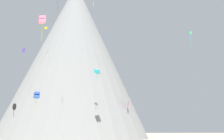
# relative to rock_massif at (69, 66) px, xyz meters

# --- Properties ---
(rock_massif) EXTENTS (75.62, 75.62, 59.16)m
(rock_massif) POSITION_rel_rock_massif_xyz_m (0.00, 0.00, 0.00)
(rock_massif) COLOR slate
(rock_massif) RESTS_ON ground_plane
(kite_pink_mid) EXTENTS (1.78, 1.70, 5.52)m
(kite_pink_mid) POSITION_rel_rock_massif_xyz_m (-4.79, -48.12, -0.48)
(kite_pink_mid) COLOR pink
(kite_green_high) EXTENTS (0.86, 0.65, 5.35)m
(kite_green_high) POSITION_rel_rock_massif_xyz_m (39.87, -19.06, 7.22)
(kite_green_high) COLOR green
(kite_indigo_mid) EXTENTS (0.69, 0.84, 1.10)m
(kite_indigo_mid) POSITION_rel_rock_massif_xyz_m (-8.72, -45.02, -6.46)
(kite_indigo_mid) COLOR #5138B2
(kite_magenta_low) EXTENTS (0.77, 2.41, 2.37)m
(kite_magenta_low) POSITION_rel_rock_massif_xyz_m (19.16, -16.12, -15.60)
(kite_magenta_low) COLOR #D1339E
(kite_yellow_high) EXTENTS (1.02, 0.34, 0.80)m
(kite_yellow_high) POSITION_rel_rock_massif_xyz_m (-7.66, -14.35, 9.44)
(kite_yellow_high) COLOR yellow
(kite_blue_low) EXTENTS (1.67, 1.73, 4.73)m
(kite_blue_low) POSITION_rel_rock_massif_xyz_m (-6.91, -34.06, -14.88)
(kite_blue_low) COLOR blue
(kite_black_low) EXTENTS (1.43, 1.46, 3.35)m
(kite_black_low) POSITION_rel_rock_massif_xyz_m (-12.04, -33.54, -17.76)
(kite_black_low) COLOR black
(kite_cyan_mid) EXTENTS (1.71, 1.76, 3.66)m
(kite_cyan_mid) POSITION_rel_rock_massif_xyz_m (8.27, -28.82, -7.58)
(kite_cyan_mid) COLOR #33BCDB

